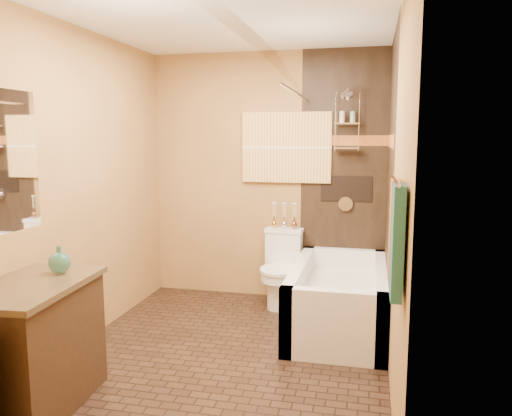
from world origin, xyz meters
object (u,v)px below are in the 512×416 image
(bathtub, at_px, (339,303))
(vanity, at_px, (33,346))
(sunset_painting, at_px, (286,148))
(toilet, at_px, (281,268))

(bathtub, relative_size, vanity, 1.61)
(sunset_painting, xyz_separation_m, vanity, (-1.12, -2.48, -1.15))
(toilet, bearing_deg, vanity, -114.60)
(toilet, xyz_separation_m, vanity, (-1.12, -2.22, 0.02))
(bathtub, distance_m, vanity, 2.46)
(bathtub, bearing_deg, vanity, -134.58)
(bathtub, relative_size, toilet, 2.02)
(sunset_painting, xyz_separation_m, bathtub, (0.60, -0.73, -1.33))
(sunset_painting, height_order, toilet, sunset_painting)
(sunset_painting, relative_size, toilet, 1.21)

